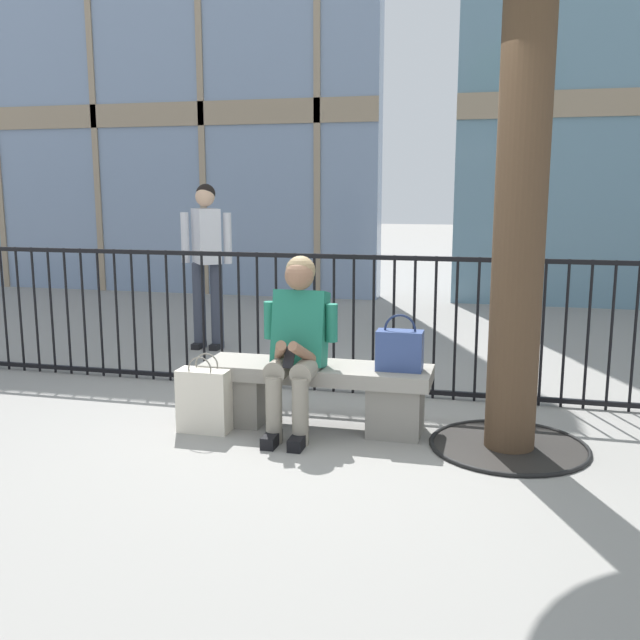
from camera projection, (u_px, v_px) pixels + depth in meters
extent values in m
plane|color=gray|center=(317.00, 426.00, 5.08)|extent=(60.00, 60.00, 0.00)
cube|color=gray|center=(317.00, 372.00, 5.00)|extent=(1.60, 0.44, 0.10)
cube|color=gray|center=(242.00, 397.00, 5.18)|extent=(0.36, 0.37, 0.35)
cube|color=gray|center=(396.00, 408.00, 4.91)|extent=(0.36, 0.37, 0.35)
cylinder|color=gray|center=(282.00, 366.00, 4.86)|extent=(0.15, 0.40, 0.15)
cylinder|color=gray|center=(274.00, 410.00, 4.72)|extent=(0.11, 0.11, 0.45)
cube|color=black|center=(271.00, 440.00, 4.69)|extent=(0.09, 0.22, 0.08)
cylinder|color=gray|center=(308.00, 368.00, 4.82)|extent=(0.15, 0.40, 0.15)
cylinder|color=gray|center=(300.00, 412.00, 4.68)|extent=(0.11, 0.11, 0.45)
cube|color=black|center=(298.00, 442.00, 4.65)|extent=(0.09, 0.22, 0.08)
cube|color=#1E7259|center=(300.00, 329.00, 4.93)|extent=(0.36, 0.30, 0.55)
cylinder|color=#1E7259|center=(270.00, 320.00, 4.98)|extent=(0.08, 0.08, 0.26)
cylinder|color=#8E664C|center=(280.00, 352.00, 4.76)|extent=(0.16, 0.28, 0.20)
cylinder|color=#1E7259|center=(332.00, 323.00, 4.87)|extent=(0.08, 0.08, 0.26)
cylinder|color=#8E664C|center=(303.00, 353.00, 4.73)|extent=(0.16, 0.28, 0.20)
cube|color=black|center=(289.00, 358.00, 4.69)|extent=(0.07, 0.10, 0.13)
sphere|color=#8E664C|center=(299.00, 276.00, 4.85)|extent=(0.20, 0.20, 0.20)
sphere|color=#997F59|center=(301.00, 271.00, 4.87)|extent=(0.20, 0.20, 0.20)
cube|color=#33477F|center=(400.00, 350.00, 4.82)|extent=(0.31, 0.15, 0.27)
torus|color=#1E2A4C|center=(400.00, 330.00, 4.80)|extent=(0.22, 0.02, 0.22)
cube|color=beige|center=(204.00, 401.00, 4.94)|extent=(0.36, 0.17, 0.44)
torus|color=slate|center=(200.00, 369.00, 4.84)|extent=(0.17, 0.01, 0.17)
torus|color=slate|center=(207.00, 365.00, 4.96)|extent=(0.17, 0.01, 0.17)
cylinder|color=#383D4C|center=(199.00, 305.00, 7.54)|extent=(0.13, 0.13, 0.90)
cube|color=black|center=(199.00, 345.00, 7.58)|extent=(0.09, 0.22, 0.06)
cylinder|color=#383D4C|center=(217.00, 306.00, 7.49)|extent=(0.13, 0.13, 0.90)
cube|color=black|center=(217.00, 346.00, 7.53)|extent=(0.09, 0.22, 0.06)
cube|color=silver|center=(206.00, 236.00, 7.39)|extent=(0.40, 0.44, 0.56)
cylinder|color=silver|center=(185.00, 238.00, 7.45)|extent=(0.08, 0.08, 0.52)
cylinder|color=silver|center=(228.00, 238.00, 7.33)|extent=(0.08, 0.08, 0.52)
sphere|color=#DBAD89|center=(205.00, 197.00, 7.31)|extent=(0.20, 0.20, 0.20)
sphere|color=black|center=(206.00, 194.00, 7.33)|extent=(0.20, 0.20, 0.20)
cylinder|color=black|center=(4.00, 309.00, 6.59)|extent=(0.02, 0.02, 1.14)
cylinder|color=black|center=(20.00, 310.00, 6.55)|extent=(0.02, 0.02, 1.14)
cylinder|color=black|center=(36.00, 310.00, 6.51)|extent=(0.02, 0.02, 1.14)
cylinder|color=black|center=(51.00, 311.00, 6.47)|extent=(0.02, 0.02, 1.14)
cylinder|color=black|center=(68.00, 312.00, 6.43)|extent=(0.02, 0.02, 1.14)
cylinder|color=black|center=(84.00, 312.00, 6.39)|extent=(0.02, 0.02, 1.14)
cylinder|color=black|center=(100.00, 313.00, 6.35)|extent=(0.02, 0.02, 1.14)
cylinder|color=black|center=(117.00, 314.00, 6.32)|extent=(0.02, 0.02, 1.14)
cylinder|color=black|center=(134.00, 315.00, 6.28)|extent=(0.02, 0.02, 1.14)
cylinder|color=black|center=(151.00, 316.00, 6.24)|extent=(0.02, 0.02, 1.14)
cylinder|color=black|center=(168.00, 316.00, 6.20)|extent=(0.02, 0.02, 1.14)
cylinder|color=black|center=(186.00, 317.00, 6.16)|extent=(0.02, 0.02, 1.14)
cylinder|color=black|center=(203.00, 318.00, 6.12)|extent=(0.02, 0.02, 1.14)
cylinder|color=black|center=(221.00, 319.00, 6.08)|extent=(0.02, 0.02, 1.14)
cylinder|color=black|center=(239.00, 320.00, 6.05)|extent=(0.02, 0.02, 1.14)
cylinder|color=black|center=(258.00, 320.00, 6.01)|extent=(0.02, 0.02, 1.14)
cylinder|color=black|center=(276.00, 321.00, 5.97)|extent=(0.02, 0.02, 1.14)
cylinder|color=black|center=(295.00, 322.00, 5.93)|extent=(0.02, 0.02, 1.14)
cylinder|color=black|center=(314.00, 323.00, 5.89)|extent=(0.02, 0.02, 1.14)
cylinder|color=black|center=(334.00, 324.00, 5.85)|extent=(0.02, 0.02, 1.14)
cylinder|color=black|center=(353.00, 325.00, 5.81)|extent=(0.02, 0.02, 1.14)
cylinder|color=black|center=(373.00, 326.00, 5.78)|extent=(0.02, 0.02, 1.14)
cylinder|color=black|center=(393.00, 327.00, 5.74)|extent=(0.02, 0.02, 1.14)
cylinder|color=black|center=(414.00, 327.00, 5.70)|extent=(0.02, 0.02, 1.14)
cylinder|color=black|center=(435.00, 328.00, 5.66)|extent=(0.02, 0.02, 1.14)
cylinder|color=black|center=(456.00, 329.00, 5.62)|extent=(0.02, 0.02, 1.14)
cylinder|color=black|center=(477.00, 330.00, 5.58)|extent=(0.02, 0.02, 1.14)
cylinder|color=black|center=(498.00, 331.00, 5.55)|extent=(0.02, 0.02, 1.14)
cylinder|color=black|center=(520.00, 332.00, 5.51)|extent=(0.02, 0.02, 1.14)
cylinder|color=black|center=(543.00, 333.00, 5.47)|extent=(0.02, 0.02, 1.14)
cylinder|color=black|center=(565.00, 334.00, 5.43)|extent=(0.02, 0.02, 1.14)
cylinder|color=black|center=(588.00, 335.00, 5.39)|extent=(0.02, 0.02, 1.14)
cylinder|color=black|center=(611.00, 336.00, 5.35)|extent=(0.02, 0.02, 1.14)
cylinder|color=black|center=(635.00, 338.00, 5.31)|extent=(0.02, 0.02, 1.14)
cube|color=black|center=(343.00, 386.00, 5.93)|extent=(9.32, 0.04, 0.04)
cube|color=black|center=(344.00, 257.00, 5.73)|extent=(9.32, 0.04, 0.04)
cylinder|color=black|center=(509.00, 447.00, 4.66)|extent=(1.00, 1.00, 0.01)
torus|color=black|center=(509.00, 446.00, 4.66)|extent=(1.03, 1.03, 0.03)
cylinder|color=#4C3826|center=(522.00, 182.00, 4.36)|extent=(0.32, 0.32, 3.40)
cube|color=#7A8EAD|center=(44.00, 10.00, 11.52)|extent=(11.02, 0.40, 9.00)
cube|color=gray|center=(87.00, 3.00, 11.11)|extent=(0.10, 0.04, 9.00)
cube|color=gray|center=(43.00, 118.00, 11.63)|extent=(11.02, 0.04, 0.36)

